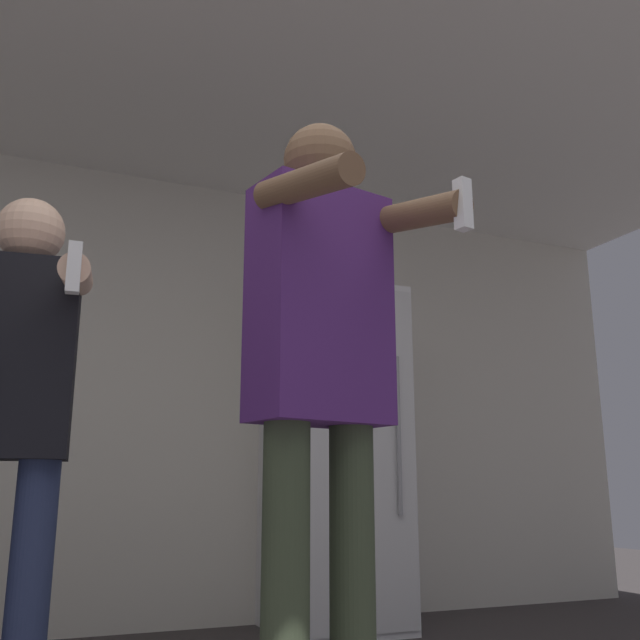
{
  "coord_description": "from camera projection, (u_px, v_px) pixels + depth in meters",
  "views": [
    {
      "loc": [
        -0.47,
        -1.09,
        0.72
      ],
      "look_at": [
        0.29,
        0.71,
        1.19
      ],
      "focal_mm": 40.0,
      "sensor_mm": 36.0,
      "label": 1
    }
  ],
  "objects": [
    {
      "name": "wall_back",
      "position": [
        113.0,
        389.0,
        3.96
      ],
      "size": [
        7.0,
        0.06,
        2.55
      ],
      "color": "beige",
      "rests_on": "ground_plane"
    },
    {
      "name": "ceiling_slab",
      "position": [
        182.0,
        25.0,
        2.91
      ],
      "size": [
        7.0,
        3.48,
        0.05
      ],
      "color": "silver",
      "rests_on": "wall_back"
    },
    {
      "name": "refrigerator",
      "position": [
        334.0,
        454.0,
        3.99
      ],
      "size": [
        0.67,
        0.72,
        1.85
      ],
      "color": "white",
      "rests_on": "ground_plane"
    },
    {
      "name": "person_woman_foreground",
      "position": [
        323.0,
        361.0,
        1.97
      ],
      "size": [
        0.53,
        0.57,
        1.79
      ],
      "color": "#38422D",
      "rests_on": "ground_plane"
    },
    {
      "name": "person_man_side",
      "position": [
        13.0,
        406.0,
        2.11
      ],
      "size": [
        0.44,
        0.52,
        1.63
      ],
      "color": "navy",
      "rests_on": "ground_plane"
    }
  ]
}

